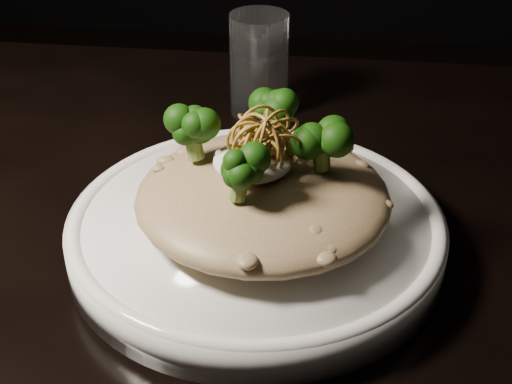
% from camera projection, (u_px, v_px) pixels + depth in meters
% --- Properties ---
extents(table, '(1.10, 0.80, 0.75)m').
position_uv_depth(table, '(179.00, 294.00, 0.67)').
color(table, black).
rests_on(table, ground).
extents(plate, '(0.31, 0.31, 0.03)m').
position_uv_depth(plate, '(256.00, 232.00, 0.58)').
color(plate, white).
rests_on(plate, table).
extents(risotto, '(0.20, 0.20, 0.04)m').
position_uv_depth(risotto, '(263.00, 196.00, 0.56)').
color(risotto, brown).
rests_on(risotto, plate).
extents(broccoli, '(0.15, 0.15, 0.05)m').
position_uv_depth(broccoli, '(261.00, 137.00, 0.54)').
color(broccoli, black).
rests_on(broccoli, risotto).
extents(cheese, '(0.06, 0.06, 0.02)m').
position_uv_depth(cheese, '(252.00, 161.00, 0.55)').
color(cheese, white).
rests_on(cheese, risotto).
extents(shallots, '(0.05, 0.05, 0.04)m').
position_uv_depth(shallots, '(261.00, 130.00, 0.53)').
color(shallots, brown).
rests_on(shallots, cheese).
extents(drinking_glass, '(0.08, 0.08, 0.11)m').
position_uv_depth(drinking_glass, '(259.00, 65.00, 0.78)').
color(drinking_glass, white).
rests_on(drinking_glass, table).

